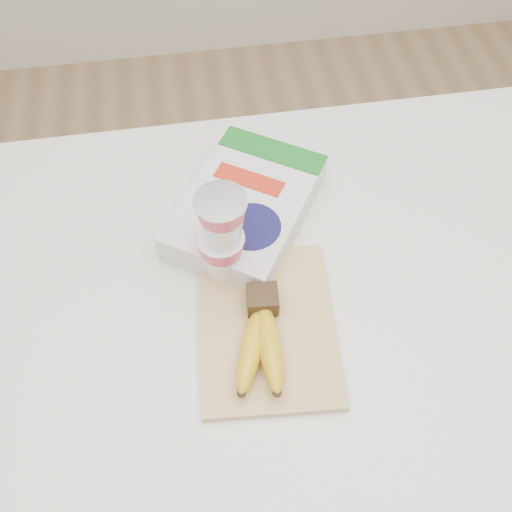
{
  "coord_description": "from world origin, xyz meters",
  "views": [
    {
      "loc": [
        -0.08,
        -0.46,
        1.76
      ],
      "look_at": [
        -0.0,
        0.05,
        1.0
      ],
      "focal_mm": 40.0,
      "sensor_mm": 36.0,
      "label": 1
    }
  ],
  "objects_px": {
    "table": "(261,402)",
    "cutting_board": "(267,326)",
    "cereal_box": "(246,207)",
    "yogurt_stack": "(222,236)",
    "bananas": "(261,339)"
  },
  "relations": [
    {
      "from": "bananas",
      "to": "cereal_box",
      "type": "distance_m",
      "value": 0.26
    },
    {
      "from": "bananas",
      "to": "yogurt_stack",
      "type": "bearing_deg",
      "value": 104.86
    },
    {
      "from": "cutting_board",
      "to": "yogurt_stack",
      "type": "height_order",
      "value": "yogurt_stack"
    },
    {
      "from": "yogurt_stack",
      "to": "table",
      "type": "bearing_deg",
      "value": -42.09
    },
    {
      "from": "table",
      "to": "cutting_board",
      "type": "height_order",
      "value": "cutting_board"
    },
    {
      "from": "table",
      "to": "bananas",
      "type": "xyz_separation_m",
      "value": [
        -0.02,
        -0.09,
        0.51
      ]
    },
    {
      "from": "cereal_box",
      "to": "yogurt_stack",
      "type": "bearing_deg",
      "value": -82.14
    },
    {
      "from": "yogurt_stack",
      "to": "cereal_box",
      "type": "xyz_separation_m",
      "value": [
        0.05,
        0.11,
        -0.08
      ]
    },
    {
      "from": "cutting_board",
      "to": "yogurt_stack",
      "type": "distance_m",
      "value": 0.16
    },
    {
      "from": "yogurt_stack",
      "to": "cereal_box",
      "type": "height_order",
      "value": "yogurt_stack"
    },
    {
      "from": "cutting_board",
      "to": "yogurt_stack",
      "type": "bearing_deg",
      "value": 120.93
    },
    {
      "from": "cutting_board",
      "to": "cereal_box",
      "type": "xyz_separation_m",
      "value": [
        0.0,
        0.22,
        0.02
      ]
    },
    {
      "from": "table",
      "to": "bananas",
      "type": "distance_m",
      "value": 0.52
    },
    {
      "from": "cutting_board",
      "to": "yogurt_stack",
      "type": "xyz_separation_m",
      "value": [
        -0.05,
        0.11,
        0.1
      ]
    },
    {
      "from": "cereal_box",
      "to": "bananas",
      "type": "bearing_deg",
      "value": -60.7
    }
  ]
}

